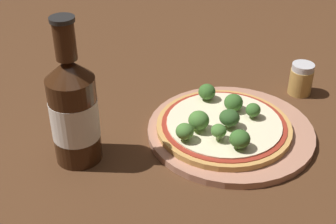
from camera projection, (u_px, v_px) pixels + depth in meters
ground_plane at (219, 129)px, 0.80m from camera, size 3.00×3.00×0.00m
plate at (230, 131)px, 0.78m from camera, size 0.28×0.28×0.01m
pizza at (224, 126)px, 0.77m from camera, size 0.22×0.22×0.01m
broccoli_floret_0 at (199, 120)px, 0.74m from camera, size 0.03×0.03×0.03m
broccoli_floret_1 at (185, 131)px, 0.72m from camera, size 0.03×0.03×0.03m
broccoli_floret_2 at (240, 139)px, 0.70m from camera, size 0.03×0.03×0.03m
broccoli_floret_3 at (233, 103)px, 0.79m from camera, size 0.03×0.03×0.03m
broccoli_floret_4 at (253, 110)px, 0.77m from camera, size 0.02×0.02×0.03m
broccoli_floret_5 at (207, 92)px, 0.82m from camera, size 0.03×0.03×0.03m
broccoli_floret_6 at (219, 131)px, 0.72m from camera, size 0.02×0.02×0.03m
broccoli_floret_7 at (229, 118)px, 0.75m from camera, size 0.03×0.03×0.03m
beer_bottle at (74, 110)px, 0.69m from camera, size 0.07×0.07×0.23m
pepper_shaker at (301, 79)px, 0.88m from camera, size 0.04×0.04×0.06m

